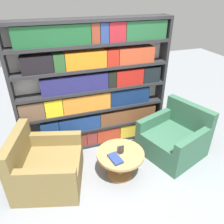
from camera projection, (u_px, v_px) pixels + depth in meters
ground_plane at (119, 192)px, 3.27m from camera, size 14.00×14.00×0.00m
bookshelf at (94, 89)px, 3.78m from camera, size 2.64×0.30×2.28m
armchair_left at (46, 168)px, 3.31m from camera, size 1.18×1.17×0.89m
armchair_right at (174, 139)px, 3.94m from camera, size 1.21×1.21×0.89m
coffee_table at (120, 159)px, 3.43m from camera, size 0.74×0.74×0.45m
table_sign at (121, 150)px, 3.34m from camera, size 0.11×0.06×0.13m
stray_book at (115, 159)px, 3.22m from camera, size 0.19×0.28×0.04m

